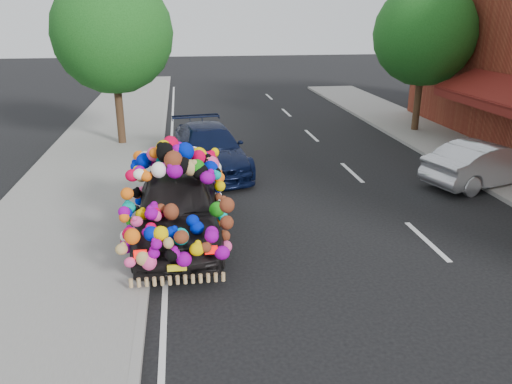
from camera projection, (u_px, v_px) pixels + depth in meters
ground at (264, 252)px, 10.37m from camera, size 100.00×100.00×0.00m
sidewalk at (47, 264)px, 9.75m from camera, size 4.00×60.00×0.12m
kerb at (149, 257)px, 10.02m from camera, size 0.15×60.00×0.13m
lane_markings at (427, 241)px, 10.87m from camera, size 6.00×50.00×0.01m
tree_near_sidewalk at (112, 33)px, 17.32m from camera, size 4.20×4.20×6.13m
tree_far_b at (425, 34)px, 19.46m from camera, size 4.00×4.00×5.90m
plush_art_car at (177, 191)px, 10.62m from camera, size 2.20×4.67×2.16m
navy_sedan at (209, 149)px, 15.53m from camera, size 2.61×5.01×1.39m
silver_hatchback at (486, 163)px, 14.24m from camera, size 4.06×2.40×1.26m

